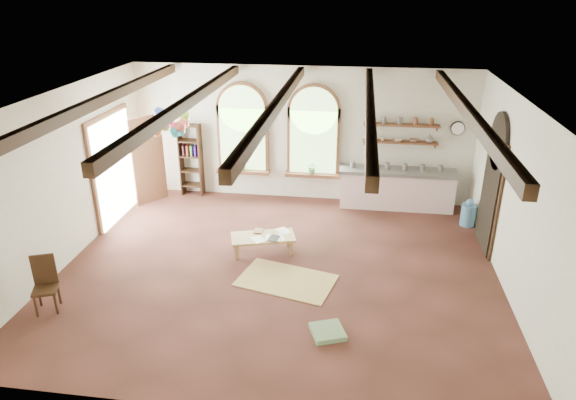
% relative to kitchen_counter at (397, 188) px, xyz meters
% --- Properties ---
extents(floor, '(8.00, 8.00, 0.00)m').
position_rel_kitchen_counter_xyz_m(floor, '(-2.30, -3.20, -0.48)').
color(floor, brown).
rests_on(floor, ground).
extents(ceiling_beams, '(6.20, 6.80, 0.18)m').
position_rel_kitchen_counter_xyz_m(ceiling_beams, '(-2.30, -3.20, 2.62)').
color(ceiling_beams, '#331E10').
rests_on(ceiling_beams, ceiling).
extents(window_left, '(1.30, 0.28, 2.20)m').
position_rel_kitchen_counter_xyz_m(window_left, '(-3.70, 0.23, 1.16)').
color(window_left, brown).
rests_on(window_left, floor).
extents(window_right, '(1.30, 0.28, 2.20)m').
position_rel_kitchen_counter_xyz_m(window_right, '(-2.00, 0.23, 1.16)').
color(window_right, brown).
rests_on(window_right, floor).
extents(left_doorway, '(0.10, 1.90, 2.50)m').
position_rel_kitchen_counter_xyz_m(left_doorway, '(-6.25, -1.40, 0.67)').
color(left_doorway, brown).
rests_on(left_doorway, floor).
extents(right_doorway, '(0.10, 1.30, 2.40)m').
position_rel_kitchen_counter_xyz_m(right_doorway, '(1.65, -1.70, 0.62)').
color(right_doorway, black).
rests_on(right_doorway, floor).
extents(kitchen_counter, '(2.68, 0.62, 0.94)m').
position_rel_kitchen_counter_xyz_m(kitchen_counter, '(0.00, 0.00, 0.00)').
color(kitchen_counter, '#F6D2D1').
rests_on(kitchen_counter, floor).
extents(wall_shelf_lower, '(1.70, 0.24, 0.04)m').
position_rel_kitchen_counter_xyz_m(wall_shelf_lower, '(0.00, 0.18, 1.07)').
color(wall_shelf_lower, brown).
rests_on(wall_shelf_lower, wall_back).
extents(wall_shelf_upper, '(1.70, 0.24, 0.04)m').
position_rel_kitchen_counter_xyz_m(wall_shelf_upper, '(0.00, 0.18, 1.47)').
color(wall_shelf_upper, brown).
rests_on(wall_shelf_upper, wall_back).
extents(wall_clock, '(0.32, 0.04, 0.32)m').
position_rel_kitchen_counter_xyz_m(wall_clock, '(1.25, 0.25, 1.42)').
color(wall_clock, black).
rests_on(wall_clock, wall_back).
extents(bookshelf, '(0.53, 0.32, 1.80)m').
position_rel_kitchen_counter_xyz_m(bookshelf, '(-5.00, 0.12, 0.42)').
color(bookshelf, '#331E10').
rests_on(bookshelf, floor).
extents(coffee_table, '(1.35, 0.89, 0.35)m').
position_rel_kitchen_counter_xyz_m(coffee_table, '(-2.70, -2.60, -0.16)').
color(coffee_table, tan).
rests_on(coffee_table, floor).
extents(side_chair, '(0.48, 0.48, 0.94)m').
position_rel_kitchen_counter_xyz_m(side_chair, '(-5.82, -4.98, -0.21)').
color(side_chair, '#331E10').
rests_on(side_chair, floor).
extents(floor_mat, '(1.88, 1.42, 0.02)m').
position_rel_kitchen_counter_xyz_m(floor_mat, '(-2.10, -3.59, -0.47)').
color(floor_mat, tan).
rests_on(floor_mat, floor).
extents(floor_cushion, '(0.62, 0.62, 0.08)m').
position_rel_kitchen_counter_xyz_m(floor_cushion, '(-1.26, -4.99, -0.43)').
color(floor_cushion, gray).
rests_on(floor_cushion, floor).
extents(water_jug_a, '(0.28, 0.28, 0.55)m').
position_rel_kitchen_counter_xyz_m(water_jug_a, '(0.80, -0.00, -0.24)').
color(water_jug_a, '#5187AE').
rests_on(water_jug_a, floor).
extents(water_jug_b, '(0.32, 0.32, 0.62)m').
position_rel_kitchen_counter_xyz_m(water_jug_b, '(1.52, -0.78, -0.21)').
color(water_jug_b, '#5187AE').
rests_on(water_jug_b, floor).
extents(balloon_cluster, '(0.72, 0.77, 1.14)m').
position_rel_kitchen_counter_xyz_m(balloon_cluster, '(-4.71, -1.73, 1.86)').
color(balloon_cluster, white).
rests_on(balloon_cluster, floor).
extents(table_book, '(0.17, 0.24, 0.02)m').
position_rel_kitchen_counter_xyz_m(table_book, '(-2.92, -2.41, -0.11)').
color(table_book, olive).
rests_on(table_book, coffee_table).
extents(tablet, '(0.23, 0.30, 0.01)m').
position_rel_kitchen_counter_xyz_m(tablet, '(-2.47, -2.67, -0.12)').
color(tablet, black).
rests_on(tablet, coffee_table).
extents(potted_plant_left, '(0.27, 0.23, 0.30)m').
position_rel_kitchen_counter_xyz_m(potted_plant_left, '(-3.70, 0.12, 0.37)').
color(potted_plant_left, '#598C4C').
rests_on(potted_plant_left, window_left).
extents(potted_plant_right, '(0.27, 0.23, 0.30)m').
position_rel_kitchen_counter_xyz_m(potted_plant_right, '(-2.00, 0.12, 0.37)').
color(potted_plant_right, '#598C4C').
rests_on(potted_plant_right, window_right).
extents(shelf_cup_a, '(0.12, 0.10, 0.10)m').
position_rel_kitchen_counter_xyz_m(shelf_cup_a, '(-0.75, 0.18, 1.14)').
color(shelf_cup_a, white).
rests_on(shelf_cup_a, wall_shelf_lower).
extents(shelf_cup_b, '(0.10, 0.10, 0.09)m').
position_rel_kitchen_counter_xyz_m(shelf_cup_b, '(-0.40, 0.18, 1.14)').
color(shelf_cup_b, beige).
rests_on(shelf_cup_b, wall_shelf_lower).
extents(shelf_bowl_a, '(0.22, 0.22, 0.05)m').
position_rel_kitchen_counter_xyz_m(shelf_bowl_a, '(-0.05, 0.18, 1.12)').
color(shelf_bowl_a, beige).
rests_on(shelf_bowl_a, wall_shelf_lower).
extents(shelf_bowl_b, '(0.20, 0.20, 0.06)m').
position_rel_kitchen_counter_xyz_m(shelf_bowl_b, '(0.30, 0.18, 1.12)').
color(shelf_bowl_b, '#8C664C').
rests_on(shelf_bowl_b, wall_shelf_lower).
extents(shelf_vase, '(0.18, 0.18, 0.19)m').
position_rel_kitchen_counter_xyz_m(shelf_vase, '(0.65, 0.18, 1.19)').
color(shelf_vase, slate).
rests_on(shelf_vase, wall_shelf_lower).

